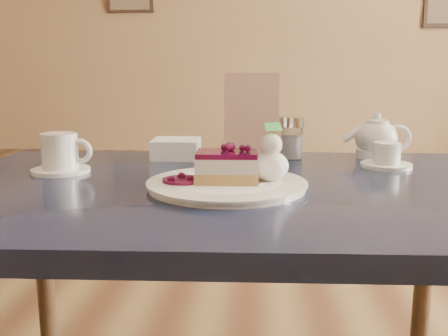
# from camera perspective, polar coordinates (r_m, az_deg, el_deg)

# --- Properties ---
(main_table) EXTENTS (1.10, 0.75, 0.68)m
(main_table) POSITION_cam_1_polar(r_m,az_deg,el_deg) (0.94, 0.42, -5.93)
(main_table) COLOR black
(main_table) RESTS_ON ground
(dessert_plate) EXTENTS (0.27, 0.27, 0.01)m
(dessert_plate) POSITION_cam_1_polar(r_m,az_deg,el_deg) (0.87, 0.33, -1.97)
(dessert_plate) COLOR white
(dessert_plate) RESTS_ON main_table
(cheesecake_slice) EXTENTS (0.11, 0.08, 0.05)m
(cheesecake_slice) POSITION_cam_1_polar(r_m,az_deg,el_deg) (0.87, 0.33, 0.14)
(cheesecake_slice) COLOR tan
(cheesecake_slice) RESTS_ON dessert_plate
(whipped_cream) EXTENTS (0.06, 0.06, 0.06)m
(whipped_cream) POSITION_cam_1_polar(r_m,az_deg,el_deg) (0.88, 5.36, 0.23)
(whipped_cream) COLOR white
(whipped_cream) RESTS_ON dessert_plate
(berry_sauce) EXTENTS (0.07, 0.07, 0.01)m
(berry_sauce) POSITION_cam_1_polar(r_m,az_deg,el_deg) (0.87, -4.71, -1.40)
(berry_sauce) COLOR black
(berry_sauce) RESTS_ON dessert_plate
(coffee_set) EXTENTS (0.13, 0.12, 0.08)m
(coffee_set) POSITION_cam_1_polar(r_m,az_deg,el_deg) (1.06, -18.12, 1.41)
(coffee_set) COLOR white
(coffee_set) RESTS_ON main_table
(tea_set) EXTENTS (0.15, 0.22, 0.10)m
(tea_set) POSITION_cam_1_polar(r_m,az_deg,el_deg) (1.21, 17.16, 2.75)
(tea_set) COLOR white
(tea_set) RESTS_ON main_table
(menu_card) EXTENTS (0.13, 0.03, 0.20)m
(menu_card) POSITION_cam_1_polar(r_m,az_deg,el_deg) (1.16, 3.14, 5.89)
(menu_card) COLOR #F1E4C4
(menu_card) RESTS_ON main_table
(sugar_shaker) EXTENTS (0.05, 0.05, 0.10)m
(sugar_shaker) POSITION_cam_1_polar(r_m,az_deg,el_deg) (1.17, 7.73, 3.46)
(sugar_shaker) COLOR white
(sugar_shaker) RESTS_ON main_table
(napkin_stack) EXTENTS (0.11, 0.11, 0.05)m
(napkin_stack) POSITION_cam_1_polar(r_m,az_deg,el_deg) (1.18, -5.48, 2.22)
(napkin_stack) COLOR white
(napkin_stack) RESTS_ON main_table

